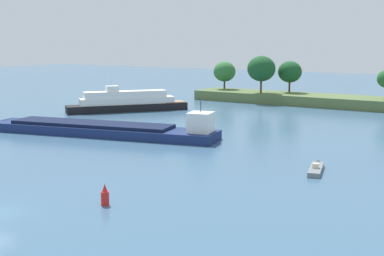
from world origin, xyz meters
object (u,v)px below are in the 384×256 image
at_px(white_riverboat, 127,102).
at_px(cargo_barge, 105,129).
at_px(fishing_skiff, 316,169).
at_px(channel_buoy_red, 105,196).

xyz_separation_m(white_riverboat, cargo_barge, (14.26, -22.94, -0.77)).
bearing_deg(fishing_skiff, white_riverboat, 150.36).
xyz_separation_m(cargo_barge, channel_buoy_red, (22.53, -25.49, -0.18)).
xyz_separation_m(fishing_skiff, cargo_barge, (-34.11, 4.58, 0.71)).
bearing_deg(channel_buoy_red, cargo_barge, 131.47).
xyz_separation_m(fishing_skiff, channel_buoy_red, (-11.58, -20.91, 0.53)).
relative_size(white_riverboat, channel_buoy_red, 11.23).
height_order(fishing_skiff, channel_buoy_red, channel_buoy_red).
bearing_deg(white_riverboat, fishing_skiff, -29.64).
relative_size(fishing_skiff, white_riverboat, 0.28).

